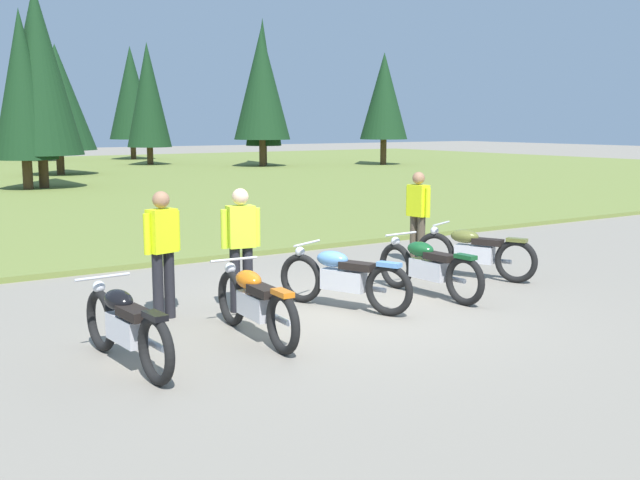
{
  "coord_description": "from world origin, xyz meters",
  "views": [
    {
      "loc": [
        -5.76,
        -8.18,
        2.53
      ],
      "look_at": [
        0.0,
        0.6,
        0.9
      ],
      "focal_mm": 42.52,
      "sensor_mm": 36.0,
      "label": 1
    }
  ],
  "objects": [
    {
      "name": "motorcycle_sky_blue",
      "position": [
        0.06,
        0.13,
        0.44
      ],
      "size": [
        1.0,
        1.96,
        0.88
      ],
      "color": "black",
      "rests_on": "ground"
    },
    {
      "name": "motorcycle_british_green",
      "position": [
        1.55,
        0.07,
        0.44
      ],
      "size": [
        0.62,
        2.1,
        0.88
      ],
      "color": "black",
      "rests_on": "ground"
    },
    {
      "name": "forest_treeline",
      "position": [
        2.38,
        32.15,
        4.3
      ],
      "size": [
        45.4,
        27.48,
        8.55
      ],
      "color": "#47331E",
      "rests_on": "ground"
    },
    {
      "name": "motorcycle_black",
      "position": [
        -3.25,
        -0.67,
        0.44
      ],
      "size": [
        0.62,
        2.1,
        0.88
      ],
      "color": "black",
      "rests_on": "ground"
    },
    {
      "name": "rider_checking_bike",
      "position": [
        3.05,
        2.07,
        0.95
      ],
      "size": [
        0.26,
        0.55,
        1.67
      ],
      "color": "#4C4233",
      "rests_on": "ground"
    },
    {
      "name": "motorcycle_orange",
      "position": [
        -1.63,
        -0.49,
        0.44
      ],
      "size": [
        0.62,
        2.1,
        0.88
      ],
      "color": "black",
      "rests_on": "ground"
    },
    {
      "name": "motorcycle_olive",
      "position": [
        3.06,
        0.66,
        0.44
      ],
      "size": [
        1.0,
        1.96,
        0.88
      ],
      "color": "black",
      "rests_on": "ground"
    },
    {
      "name": "rider_in_hivis_vest",
      "position": [
        -2.19,
        0.96,
        0.95
      ],
      "size": [
        0.53,
        0.3,
        1.67
      ],
      "color": "black",
      "rests_on": "ground"
    },
    {
      "name": "rider_near_row_end",
      "position": [
        -1.16,
        0.76,
        0.95
      ],
      "size": [
        0.54,
        0.27,
        1.67
      ],
      "color": "black",
      "rests_on": "ground"
    },
    {
      "name": "ground_plane",
      "position": [
        0.0,
        0.0,
        0.0
      ],
      "size": [
        140.0,
        140.0,
        0.0
      ],
      "primitive_type": "plane",
      "color": "gray"
    }
  ]
}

